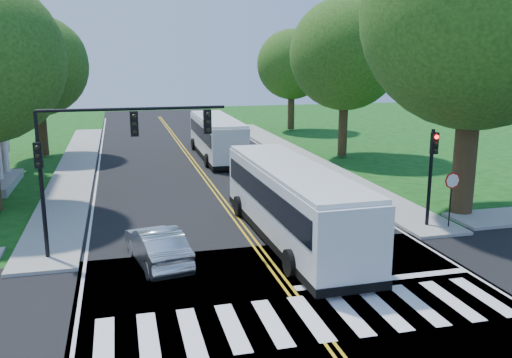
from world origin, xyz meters
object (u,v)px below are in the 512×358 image
object	(u,v)px
signal_ne	(432,165)
dark_sedan	(303,172)
hatchback	(157,246)
bus_follow	(217,136)
suv	(330,192)
bus_lead	(292,201)
signal_nw	(104,146)

from	to	relation	value
signal_ne	dark_sedan	world-z (taller)	signal_ne
signal_ne	hatchback	world-z (taller)	signal_ne
signal_ne	bus_follow	bearing A→B (deg)	107.08
suv	dark_sedan	bearing A→B (deg)	-113.81
signal_ne	bus_lead	bearing A→B (deg)	179.73
bus_lead	dark_sedan	world-z (taller)	bus_lead
signal_ne	hatchback	bearing A→B (deg)	-173.35
bus_lead	dark_sedan	distance (m)	10.95
hatchback	dark_sedan	size ratio (longest dim) A/B	0.95
signal_nw	bus_follow	world-z (taller)	signal_nw
bus_follow	suv	bearing A→B (deg)	103.22
signal_ne	bus_lead	xyz separation A→B (m)	(-6.53, 0.03, -1.26)
bus_follow	dark_sedan	distance (m)	10.54
signal_nw	hatchback	bearing A→B (deg)	-39.32
signal_nw	bus_lead	size ratio (longest dim) A/B	0.58
bus_follow	signal_nw	bearing A→B (deg)	69.09
bus_lead	hatchback	distance (m)	6.05
dark_sedan	hatchback	bearing A→B (deg)	51.54
signal_nw	bus_lead	bearing A→B (deg)	0.32
signal_nw	signal_ne	world-z (taller)	signal_nw
signal_ne	suv	xyz separation A→B (m)	(-2.80, 5.00, -2.31)
bus_follow	hatchback	bearing A→B (deg)	74.59
bus_lead	suv	bearing A→B (deg)	-128.05
suv	signal_ne	bearing A→B (deg)	98.70
bus_follow	suv	size ratio (longest dim) A/B	2.60
signal_nw	dark_sedan	distance (m)	15.83
signal_nw	suv	xyz separation A→B (m)	(11.26, 5.01, -3.72)
signal_nw	suv	bearing A→B (deg)	24.01
signal_ne	suv	size ratio (longest dim) A/B	0.95
suv	signal_nw	bearing A→B (deg)	3.48
signal_nw	hatchback	size ratio (longest dim) A/B	1.62
bus_follow	hatchback	distance (m)	22.33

